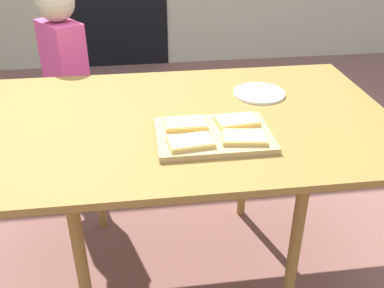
{
  "coord_description": "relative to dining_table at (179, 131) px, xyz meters",
  "views": [
    {
      "loc": [
        -0.14,
        -1.41,
        1.46
      ],
      "look_at": [
        0.05,
        0.0,
        0.64
      ],
      "focal_mm": 41.43,
      "sensor_mm": 36.0,
      "label": 1
    }
  ],
  "objects": [
    {
      "name": "ground_plane",
      "position": [
        0.0,
        0.0,
        -0.69
      ],
      "size": [
        16.0,
        16.0,
        0.0
      ],
      "primitive_type": "plane",
      "color": "#84554B"
    },
    {
      "name": "dining_table",
      "position": [
        0.0,
        0.0,
        0.0
      ],
      "size": [
        1.54,
        0.94,
        0.75
      ],
      "color": "olive",
      "rests_on": "ground"
    },
    {
      "name": "cutting_board",
      "position": [
        0.1,
        -0.16,
        0.07
      ],
      "size": [
        0.37,
        0.27,
        0.02
      ],
      "primitive_type": "cube",
      "color": "tan",
      "rests_on": "dining_table"
    },
    {
      "name": "pizza_slice_near_left",
      "position": [
        0.01,
        -0.23,
        0.08
      ],
      "size": [
        0.15,
        0.11,
        0.02
      ],
      "color": "#E1B65A",
      "rests_on": "cutting_board"
    },
    {
      "name": "pizza_slice_near_right",
      "position": [
        0.19,
        -0.22,
        0.08
      ],
      "size": [
        0.15,
        0.11,
        0.02
      ],
      "color": "#E1B65A",
      "rests_on": "cutting_board"
    },
    {
      "name": "pizza_slice_far_left",
      "position": [
        0.01,
        -0.1,
        0.08
      ],
      "size": [
        0.14,
        0.1,
        0.02
      ],
      "color": "#E1B65A",
      "rests_on": "cutting_board"
    },
    {
      "name": "pizza_slice_far_right",
      "position": [
        0.19,
        -0.1,
        0.08
      ],
      "size": [
        0.15,
        0.11,
        0.02
      ],
      "color": "#E1B65A",
      "rests_on": "cutting_board"
    },
    {
      "name": "plate_white_right",
      "position": [
        0.34,
        0.17,
        0.06
      ],
      "size": [
        0.21,
        0.21,
        0.01
      ],
      "primitive_type": "cylinder",
      "color": "white",
      "rests_on": "dining_table"
    },
    {
      "name": "child_left",
      "position": [
        -0.49,
        0.73,
        -0.05
      ],
      "size": [
        0.25,
        0.28,
        1.1
      ],
      "color": "#452561",
      "rests_on": "ground"
    }
  ]
}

